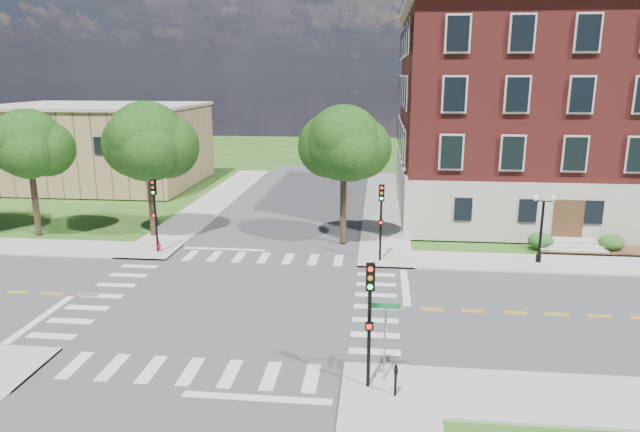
# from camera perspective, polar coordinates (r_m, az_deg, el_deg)

# --- Properties ---
(ground) EXTENTS (160.00, 160.00, 0.00)m
(ground) POSITION_cam_1_polar(r_m,az_deg,el_deg) (30.03, -8.44, -8.46)
(ground) COLOR #294E16
(ground) RESTS_ON ground
(road_ew) EXTENTS (90.00, 12.00, 0.01)m
(road_ew) POSITION_cam_1_polar(r_m,az_deg,el_deg) (30.03, -8.44, -8.45)
(road_ew) COLOR #3D3D3F
(road_ew) RESTS_ON ground
(road_ns) EXTENTS (12.00, 90.00, 0.01)m
(road_ns) POSITION_cam_1_polar(r_m,az_deg,el_deg) (30.03, -8.44, -8.45)
(road_ns) COLOR #3D3D3F
(road_ns) RESTS_ON ground
(sidewalk_ne) EXTENTS (34.00, 34.00, 0.12)m
(sidewalk_ne) POSITION_cam_1_polar(r_m,az_deg,el_deg) (44.47, 16.37, -1.37)
(sidewalk_ne) COLOR #9E9B93
(sidewalk_ne) RESTS_ON ground
(sidewalk_nw) EXTENTS (34.00, 34.00, 0.12)m
(sidewalk_nw) POSITION_cam_1_polar(r_m,az_deg,el_deg) (49.19, -21.53, -0.34)
(sidewalk_nw) COLOR #9E9B93
(sidewalk_nw) RESTS_ON ground
(crosswalk_east) EXTENTS (2.20, 10.20, 0.02)m
(crosswalk_east) POSITION_cam_1_polar(r_m,az_deg,el_deg) (29.16, 5.59, -9.07)
(crosswalk_east) COLOR silver
(crosswalk_east) RESTS_ON ground
(stop_bar_east) EXTENTS (0.40, 5.50, 0.00)m
(stop_bar_east) POSITION_cam_1_polar(r_m,az_deg,el_deg) (31.98, 8.53, -7.04)
(stop_bar_east) COLOR silver
(stop_bar_east) RESTS_ON ground
(main_building) EXTENTS (30.60, 22.40, 16.50)m
(main_building) POSITION_cam_1_polar(r_m,az_deg,el_deg) (51.75, 25.26, 9.28)
(main_building) COLOR #B1AA9C
(main_building) RESTS_ON ground
(secondary_building) EXTENTS (20.40, 15.40, 8.30)m
(secondary_building) POSITION_cam_1_polar(r_m,az_deg,el_deg) (64.29, -21.23, 6.67)
(secondary_building) COLOR #9F8757
(secondary_building) RESTS_ON ground
(tree_b) EXTENTS (4.88, 4.88, 9.00)m
(tree_b) POSITION_cam_1_polar(r_m,az_deg,el_deg) (45.11, -27.16, 6.42)
(tree_b) COLOR #332119
(tree_b) RESTS_ON ground
(tree_c) EXTENTS (5.58, 5.58, 9.55)m
(tree_c) POSITION_cam_1_polar(r_m,az_deg,el_deg) (41.62, -16.90, 7.12)
(tree_c) COLOR #332119
(tree_c) RESTS_ON ground
(tree_d) EXTENTS (5.07, 5.07, 9.40)m
(tree_d) POSITION_cam_1_polar(r_m,az_deg,el_deg) (38.03, 2.41, 7.27)
(tree_d) COLOR #332119
(tree_d) RESTS_ON ground
(traffic_signal_se) EXTENTS (0.34, 0.39, 4.80)m
(traffic_signal_se) POSITION_cam_1_polar(r_m,az_deg,el_deg) (20.78, 4.98, -9.29)
(traffic_signal_se) COLOR black
(traffic_signal_se) RESTS_ON ground
(traffic_signal_ne) EXTENTS (0.35, 0.40, 4.80)m
(traffic_signal_ne) POSITION_cam_1_polar(r_m,az_deg,el_deg) (35.00, 6.13, 0.34)
(traffic_signal_ne) COLOR black
(traffic_signal_ne) RESTS_ON ground
(traffic_signal_nw) EXTENTS (0.37, 0.44, 4.80)m
(traffic_signal_nw) POSITION_cam_1_polar(r_m,az_deg,el_deg) (38.05, -16.20, 0.96)
(traffic_signal_nw) COLOR black
(traffic_signal_nw) RESTS_ON ground
(twin_lamp_west) EXTENTS (1.36, 0.36, 4.23)m
(twin_lamp_west) POSITION_cam_1_polar(r_m,az_deg,el_deg) (37.19, 21.29, -0.79)
(twin_lamp_west) COLOR black
(twin_lamp_west) RESTS_ON ground
(street_sign_pole) EXTENTS (1.10, 1.10, 3.10)m
(street_sign_pole) POSITION_cam_1_polar(r_m,az_deg,el_deg) (21.63, 6.55, -10.92)
(street_sign_pole) COLOR gray
(street_sign_pole) RESTS_ON ground
(push_button_post) EXTENTS (0.14, 0.21, 1.20)m
(push_button_post) POSITION_cam_1_polar(r_m,az_deg,el_deg) (21.36, 7.57, -15.84)
(push_button_post) COLOR black
(push_button_post) RESTS_ON ground
(fire_hydrant) EXTENTS (0.35, 0.35, 0.75)m
(fire_hydrant) POSITION_cam_1_polar(r_m,az_deg,el_deg) (38.81, -15.85, -2.92)
(fire_hydrant) COLOR red
(fire_hydrant) RESTS_ON ground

